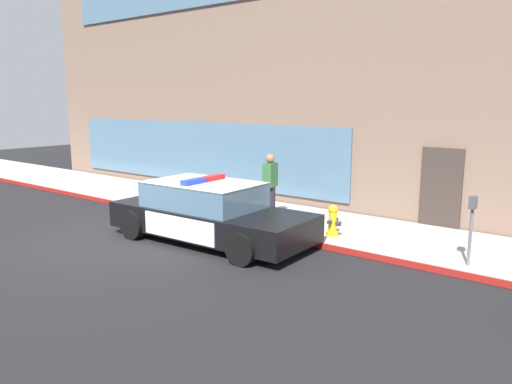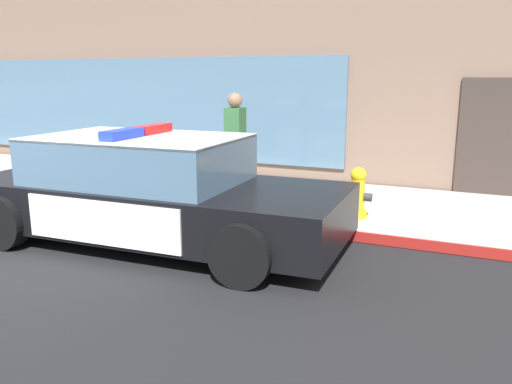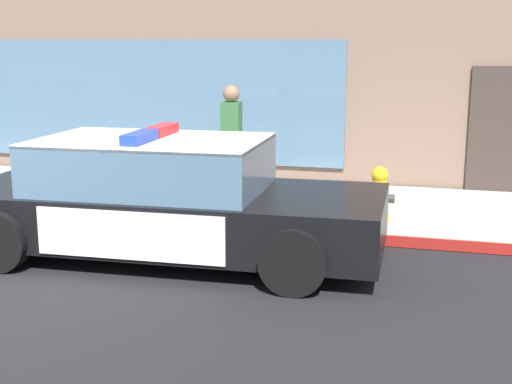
# 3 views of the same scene
# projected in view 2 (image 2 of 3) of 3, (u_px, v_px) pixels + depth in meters

# --- Properties ---
(sidewalk) EXTENTS (48.00, 3.02, 0.15)m
(sidewalk) POSITION_uv_depth(u_px,v_px,m) (150.00, 186.00, 9.73)
(sidewalk) COLOR #B2ADA3
(sidewalk) RESTS_ON ground
(curb_red_paint) EXTENTS (28.80, 0.04, 0.14)m
(curb_red_paint) POSITION_uv_depth(u_px,v_px,m) (95.00, 204.00, 8.37)
(curb_red_paint) COLOR maroon
(curb_red_paint) RESTS_ON ground
(police_cruiser) EXTENTS (4.97, 2.24, 1.49)m
(police_cruiser) POSITION_uv_depth(u_px,v_px,m) (151.00, 191.00, 6.58)
(police_cruiser) COLOR black
(police_cruiser) RESTS_ON ground
(fire_hydrant) EXTENTS (0.34, 0.39, 0.73)m
(fire_hydrant) POSITION_uv_depth(u_px,v_px,m) (358.00, 193.00, 7.23)
(fire_hydrant) COLOR gold
(fire_hydrant) RESTS_ON sidewalk
(pedestrian_on_sidewalk) EXTENTS (0.31, 0.43, 1.71)m
(pedestrian_on_sidewalk) POSITION_uv_depth(u_px,v_px,m) (235.00, 145.00, 8.43)
(pedestrian_on_sidewalk) COLOR #23232D
(pedestrian_on_sidewalk) RESTS_ON sidewalk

